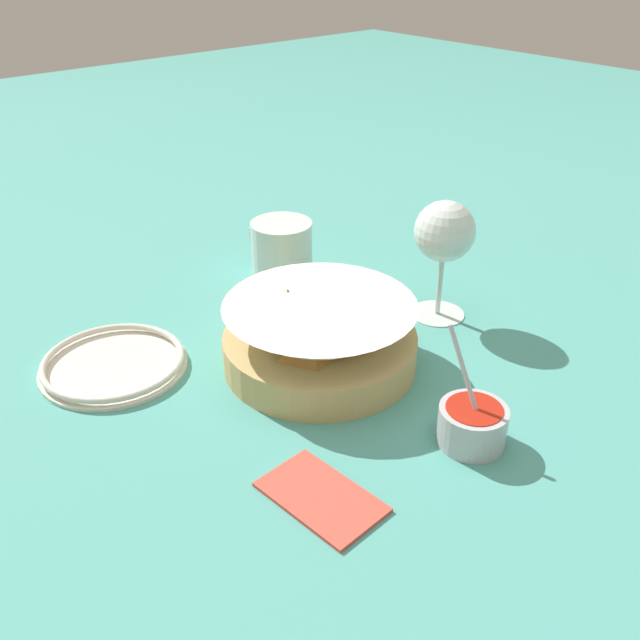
# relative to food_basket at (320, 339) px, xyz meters

# --- Properties ---
(ground_plane) EXTENTS (4.00, 4.00, 0.00)m
(ground_plane) POSITION_rel_food_basket_xyz_m (-0.04, -0.02, -0.04)
(ground_plane) COLOR teal
(food_basket) EXTENTS (0.23, 0.23, 0.09)m
(food_basket) POSITION_rel_food_basket_xyz_m (0.00, 0.00, 0.00)
(food_basket) COLOR tan
(food_basket) RESTS_ON ground_plane
(sauce_cup) EXTENTS (0.08, 0.07, 0.12)m
(sauce_cup) POSITION_rel_food_basket_xyz_m (-0.21, -0.02, -0.01)
(sauce_cup) COLOR #B7B7BC
(sauce_cup) RESTS_ON ground_plane
(wine_glass) EXTENTS (0.08, 0.08, 0.16)m
(wine_glass) POSITION_rel_food_basket_xyz_m (-0.01, -0.20, 0.08)
(wine_glass) COLOR silver
(wine_glass) RESTS_ON ground_plane
(beer_mug) EXTENTS (0.13, 0.09, 0.09)m
(beer_mug) POSITION_rel_food_basket_xyz_m (0.22, -0.11, 0.00)
(beer_mug) COLOR silver
(beer_mug) RESTS_ON ground_plane
(side_plate) EXTENTS (0.18, 0.18, 0.01)m
(side_plate) POSITION_rel_food_basket_xyz_m (0.16, 0.19, -0.03)
(side_plate) COLOR silver
(side_plate) RESTS_ON ground_plane
(napkin) EXTENTS (0.12, 0.08, 0.01)m
(napkin) POSITION_rel_food_basket_xyz_m (-0.17, 0.15, -0.03)
(napkin) COLOR #DB4C3D
(napkin) RESTS_ON ground_plane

